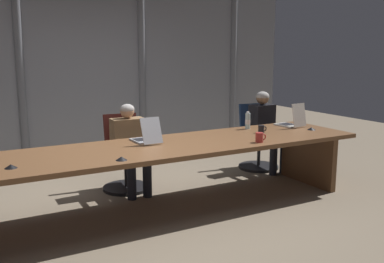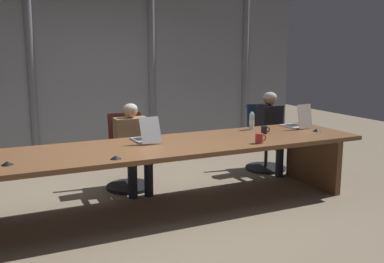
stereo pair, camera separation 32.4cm
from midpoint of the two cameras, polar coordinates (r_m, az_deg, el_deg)
name	(u,v)px [view 1 (the left image)]	position (r m, az deg, el deg)	size (l,w,h in m)	color
ground_plane	(156,212)	(4.93, -6.62, -10.41)	(14.76, 14.76, 0.00)	#7F705B
conference_table	(155,157)	(4.75, -6.78, -3.41)	(4.95, 1.11, 0.74)	brown
curtain_backdrop	(86,75)	(7.09, -14.99, 7.21)	(7.38, 0.17, 2.78)	gray
laptop_left_mid	(146,137)	(4.91, -7.93, -0.77)	(0.24, 0.43, 0.30)	#A8ADB7
laptop_center	(291,122)	(6.01, 11.38, 1.24)	(0.27, 0.41, 0.32)	beige
office_chair_left_mid	(125,161)	(5.70, -10.38, -3.89)	(0.60, 0.60, 0.95)	#511E19
office_chair_center	(257,144)	(6.66, 7.17, -1.69)	(0.60, 0.61, 0.96)	navy
person_left_mid	(130,143)	(5.49, -9.74, -1.51)	(0.43, 0.55, 1.11)	olive
person_center	(266,126)	(6.49, 8.23, 0.67)	(0.38, 0.56, 1.17)	black
water_bottle_primary	(248,121)	(5.73, 5.70, 1.37)	(0.07, 0.07, 0.23)	silver
coffee_mug_near	(261,129)	(5.48, 7.42, 0.31)	(0.12, 0.08, 0.10)	black
coffee_mug_far	(260,137)	(4.91, 6.99, -0.78)	(0.14, 0.09, 0.11)	#B2332D
conference_mic_left_side	(311,129)	(5.81, 13.83, 0.37)	(0.11, 0.11, 0.04)	black
conference_mic_middle	(121,158)	(4.17, -11.43, -3.49)	(0.11, 0.11, 0.04)	black
conference_mic_right_side	(11,166)	(4.19, -24.70, -4.17)	(0.11, 0.11, 0.04)	black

